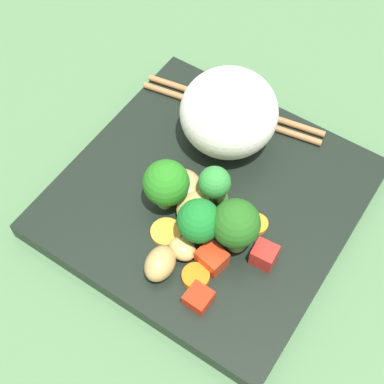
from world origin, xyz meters
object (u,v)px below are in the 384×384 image
(broccoli_floret_2, at_px, (166,184))
(carrot_slice_1, at_px, (166,232))
(square_plate, at_px, (208,198))
(chopstick_pair, at_px, (232,109))
(rice_mound, at_px, (229,113))

(broccoli_floret_2, distance_m, carrot_slice_1, 0.05)
(broccoli_floret_2, xyz_separation_m, carrot_slice_1, (-0.03, -0.02, -0.03))
(square_plate, relative_size, chopstick_pair, 1.34)
(carrot_slice_1, height_order, chopstick_pair, chopstick_pair)
(broccoli_floret_2, xyz_separation_m, chopstick_pair, (0.14, 0.01, -0.03))
(rice_mound, relative_size, broccoli_floret_2, 1.66)
(chopstick_pair, bearing_deg, carrot_slice_1, 89.64)
(carrot_slice_1, bearing_deg, rice_mound, 5.31)
(square_plate, height_order, rice_mound, rice_mound)
(carrot_slice_1, distance_m, chopstick_pair, 0.16)
(square_plate, relative_size, carrot_slice_1, 9.29)
(rice_mound, distance_m, chopstick_pair, 0.05)
(rice_mound, xyz_separation_m, carrot_slice_1, (-0.13, -0.01, -0.04))
(broccoli_floret_2, height_order, carrot_slice_1, broccoli_floret_2)
(rice_mound, distance_m, carrot_slice_1, 0.13)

